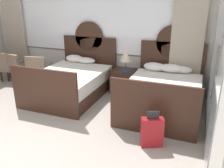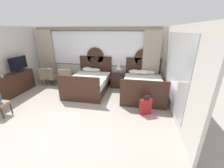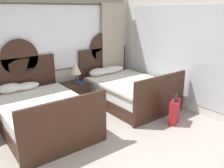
{
  "view_description": "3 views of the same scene",
  "coord_description": "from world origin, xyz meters",
  "px_view_note": "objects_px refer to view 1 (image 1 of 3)",
  "views": [
    {
      "loc": [
        2.97,
        -2.25,
        2.39
      ],
      "look_at": [
        1.38,
        1.9,
        0.76
      ],
      "focal_mm": 38.04,
      "sensor_mm": 36.0,
      "label": 1
    },
    {
      "loc": [
        2.04,
        -2.84,
        2.55
      ],
      "look_at": [
        1.17,
        1.82,
        0.72
      ],
      "focal_mm": 22.53,
      "sensor_mm": 36.0,
      "label": 2
    },
    {
      "loc": [
        -1.52,
        -1.65,
        2.38
      ],
      "look_at": [
        1.49,
        2.3,
        0.79
      ],
      "focal_mm": 37.33,
      "sensor_mm": 36.0,
      "label": 3
    }
  ],
  "objects_px": {
    "bed_near_window": "(72,81)",
    "table_lamp_on_nightstand": "(126,55)",
    "suitcase_on_floor": "(152,132)",
    "book_on_nightstand": "(126,71)",
    "nightstand_between_beds": "(123,81)",
    "armchair_by_window_left": "(39,69)",
    "armchair_by_window_centre": "(16,66)",
    "bed_near_mirror": "(163,93)",
    "armchair_by_window_right": "(10,66)"
  },
  "relations": [
    {
      "from": "bed_near_window",
      "to": "table_lamp_on_nightstand",
      "type": "bearing_deg",
      "value": 29.15
    },
    {
      "from": "table_lamp_on_nightstand",
      "to": "suitcase_on_floor",
      "type": "relative_size",
      "value": 0.88
    },
    {
      "from": "table_lamp_on_nightstand",
      "to": "book_on_nightstand",
      "type": "relative_size",
      "value": 2.21
    },
    {
      "from": "book_on_nightstand",
      "to": "suitcase_on_floor",
      "type": "relative_size",
      "value": 0.4
    },
    {
      "from": "nightstand_between_beds",
      "to": "armchair_by_window_left",
      "type": "height_order",
      "value": "armchair_by_window_left"
    },
    {
      "from": "suitcase_on_floor",
      "to": "bed_near_window",
      "type": "bearing_deg",
      "value": 147.85
    },
    {
      "from": "table_lamp_on_nightstand",
      "to": "armchair_by_window_centre",
      "type": "relative_size",
      "value": 0.67
    },
    {
      "from": "bed_near_window",
      "to": "book_on_nightstand",
      "type": "distance_m",
      "value": 1.41
    },
    {
      "from": "bed_near_window",
      "to": "armchair_by_window_left",
      "type": "height_order",
      "value": "bed_near_window"
    },
    {
      "from": "bed_near_mirror",
      "to": "book_on_nightstand",
      "type": "distance_m",
      "value": 1.21
    },
    {
      "from": "bed_near_window",
      "to": "table_lamp_on_nightstand",
      "type": "relative_size",
      "value": 3.93
    },
    {
      "from": "armchair_by_window_left",
      "to": "suitcase_on_floor",
      "type": "distance_m",
      "value": 4.13
    },
    {
      "from": "table_lamp_on_nightstand",
      "to": "armchair_by_window_left",
      "type": "distance_m",
      "value": 2.57
    },
    {
      "from": "armchair_by_window_left",
      "to": "suitcase_on_floor",
      "type": "xyz_separation_m",
      "value": [
        3.68,
        -1.87,
        -0.19
      ]
    },
    {
      "from": "armchair_by_window_left",
      "to": "armchair_by_window_centre",
      "type": "bearing_deg",
      "value": -179.97
    },
    {
      "from": "bed_near_window",
      "to": "armchair_by_window_right",
      "type": "bearing_deg",
      "value": 171.07
    },
    {
      "from": "armchair_by_window_centre",
      "to": "armchair_by_window_left",
      "type": "bearing_deg",
      "value": 0.03
    },
    {
      "from": "book_on_nightstand",
      "to": "armchair_by_window_left",
      "type": "xyz_separation_m",
      "value": [
        -2.55,
        -0.21,
        -0.17
      ]
    },
    {
      "from": "table_lamp_on_nightstand",
      "to": "armchair_by_window_centre",
      "type": "xyz_separation_m",
      "value": [
        -3.3,
        -0.31,
        -0.55
      ]
    },
    {
      "from": "bed_near_mirror",
      "to": "armchair_by_window_centre",
      "type": "xyz_separation_m",
      "value": [
        -4.41,
        0.35,
        0.07
      ]
    },
    {
      "from": "table_lamp_on_nightstand",
      "to": "book_on_nightstand",
      "type": "height_order",
      "value": "table_lamp_on_nightstand"
    },
    {
      "from": "armchair_by_window_left",
      "to": "table_lamp_on_nightstand",
      "type": "bearing_deg",
      "value": 7.17
    },
    {
      "from": "nightstand_between_beds",
      "to": "bed_near_mirror",
      "type": "bearing_deg",
      "value": -30.24
    },
    {
      "from": "book_on_nightstand",
      "to": "armchair_by_window_right",
      "type": "relative_size",
      "value": 0.3
    },
    {
      "from": "suitcase_on_floor",
      "to": "table_lamp_on_nightstand",
      "type": "bearing_deg",
      "value": 118.52
    },
    {
      "from": "nightstand_between_beds",
      "to": "armchair_by_window_right",
      "type": "distance_m",
      "value": 3.5
    },
    {
      "from": "bed_near_mirror",
      "to": "nightstand_between_beds",
      "type": "height_order",
      "value": "bed_near_mirror"
    },
    {
      "from": "armchair_by_window_right",
      "to": "suitcase_on_floor",
      "type": "height_order",
      "value": "armchair_by_window_right"
    },
    {
      "from": "bed_near_window",
      "to": "book_on_nightstand",
      "type": "xyz_separation_m",
      "value": [
        1.27,
        0.57,
        0.24
      ]
    },
    {
      "from": "book_on_nightstand",
      "to": "armchair_by_window_right",
      "type": "bearing_deg",
      "value": -176.73
    },
    {
      "from": "bed_near_mirror",
      "to": "table_lamp_on_nightstand",
      "type": "height_order",
      "value": "bed_near_mirror"
    },
    {
      "from": "armchair_by_window_centre",
      "to": "suitcase_on_floor",
      "type": "relative_size",
      "value": 1.31
    },
    {
      "from": "armchair_by_window_right",
      "to": "suitcase_on_floor",
      "type": "xyz_separation_m",
      "value": [
        4.72,
        -1.87,
        -0.19
      ]
    },
    {
      "from": "bed_near_window",
      "to": "nightstand_between_beds",
      "type": "xyz_separation_m",
      "value": [
        1.16,
        0.69,
        -0.07
      ]
    },
    {
      "from": "armchair_by_window_left",
      "to": "suitcase_on_floor",
      "type": "relative_size",
      "value": 1.31
    },
    {
      "from": "armchair_by_window_left",
      "to": "suitcase_on_floor",
      "type": "height_order",
      "value": "armchair_by_window_left"
    },
    {
      "from": "bed_near_mirror",
      "to": "armchair_by_window_right",
      "type": "relative_size",
      "value": 2.64
    },
    {
      "from": "armchair_by_window_left",
      "to": "suitcase_on_floor",
      "type": "bearing_deg",
      "value": -26.95
    },
    {
      "from": "bed_near_mirror",
      "to": "table_lamp_on_nightstand",
      "type": "relative_size",
      "value": 3.93
    },
    {
      "from": "table_lamp_on_nightstand",
      "to": "nightstand_between_beds",
      "type": "bearing_deg",
      "value": 168.78
    },
    {
      "from": "nightstand_between_beds",
      "to": "armchair_by_window_left",
      "type": "bearing_deg",
      "value": -172.48
    },
    {
      "from": "nightstand_between_beds",
      "to": "book_on_nightstand",
      "type": "height_order",
      "value": "book_on_nightstand"
    },
    {
      "from": "armchair_by_window_left",
      "to": "book_on_nightstand",
      "type": "bearing_deg",
      "value": 4.64
    },
    {
      "from": "armchair_by_window_right",
      "to": "bed_near_mirror",
      "type": "bearing_deg",
      "value": -4.36
    },
    {
      "from": "table_lamp_on_nightstand",
      "to": "armchair_by_window_centre",
      "type": "height_order",
      "value": "table_lamp_on_nightstand"
    },
    {
      "from": "nightstand_between_beds",
      "to": "suitcase_on_floor",
      "type": "relative_size",
      "value": 0.92
    },
    {
      "from": "armchair_by_window_left",
      "to": "armchair_by_window_centre",
      "type": "distance_m",
      "value": 0.81
    },
    {
      "from": "nightstand_between_beds",
      "to": "bed_near_window",
      "type": "bearing_deg",
      "value": -149.54
    },
    {
      "from": "armchair_by_window_centre",
      "to": "suitcase_on_floor",
      "type": "bearing_deg",
      "value": -22.63
    },
    {
      "from": "bed_near_window",
      "to": "armchair_by_window_centre",
      "type": "height_order",
      "value": "bed_near_window"
    }
  ]
}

